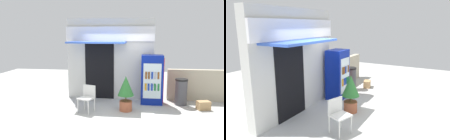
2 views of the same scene
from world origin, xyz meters
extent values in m
plane|color=#B2B2AD|center=(0.00, 0.00, 0.00)|extent=(16.00, 16.00, 0.00)
cube|color=silver|center=(-0.33, 1.55, 1.52)|extent=(3.31, 0.30, 3.04)
cube|color=white|center=(-0.33, 1.36, 2.47)|extent=(3.31, 0.08, 0.53)
cube|color=blue|center=(-0.73, 0.94, 2.17)|extent=(2.04, 0.91, 0.06)
cube|color=black|center=(-0.73, 1.38, 1.06)|extent=(1.10, 0.03, 2.12)
cube|color=navy|center=(1.23, 1.00, 0.87)|extent=(0.76, 0.57, 1.74)
cube|color=silver|center=(1.23, 0.70, 0.87)|extent=(0.61, 0.02, 1.22)
cube|color=red|center=(1.62, 1.00, 0.87)|extent=(0.02, 0.51, 1.57)
cylinder|color=orange|center=(1.02, 0.68, 0.67)|extent=(0.06, 0.06, 0.24)
cylinder|color=#1938A5|center=(1.12, 0.68, 0.67)|extent=(0.06, 0.06, 0.24)
cylinder|color=#1938A5|center=(1.23, 0.68, 0.67)|extent=(0.06, 0.06, 0.24)
cylinder|color=#196B2D|center=(1.33, 0.68, 0.67)|extent=(0.06, 0.06, 0.24)
cylinder|color=#196B2D|center=(1.45, 0.68, 0.67)|extent=(0.06, 0.06, 0.24)
cylinder|color=brown|center=(1.02, 0.68, 1.07)|extent=(0.06, 0.06, 0.24)
cylinder|color=brown|center=(1.12, 0.68, 1.07)|extent=(0.06, 0.06, 0.24)
cylinder|color=#1938A5|center=(1.23, 0.68, 1.07)|extent=(0.06, 0.06, 0.24)
cylinder|color=#B2B2B7|center=(1.33, 0.68, 1.07)|extent=(0.06, 0.06, 0.24)
cylinder|color=brown|center=(1.44, 0.68, 1.07)|extent=(0.06, 0.06, 0.24)
cylinder|color=silver|center=(-1.10, -0.35, 0.22)|extent=(0.04, 0.04, 0.44)
cylinder|color=silver|center=(-0.73, -0.48, 0.22)|extent=(0.04, 0.04, 0.44)
cylinder|color=silver|center=(-0.98, 0.00, 0.22)|extent=(0.04, 0.04, 0.44)
cylinder|color=silver|center=(-0.61, -0.13, 0.22)|extent=(0.04, 0.04, 0.44)
cube|color=silver|center=(-0.85, -0.24, 0.46)|extent=(0.56, 0.54, 0.04)
cube|color=silver|center=(-0.79, -0.06, 0.67)|extent=(0.43, 0.18, 0.37)
cylinder|color=#AD5B3D|center=(0.38, 0.08, 0.16)|extent=(0.41, 0.41, 0.33)
cylinder|color=brown|center=(0.38, 0.08, 0.42)|extent=(0.05, 0.05, 0.18)
cone|color=#2D7533|center=(0.38, 0.08, 0.83)|extent=(0.52, 0.52, 0.63)
cylinder|color=#47474C|center=(2.25, 0.96, 0.43)|extent=(0.41, 0.41, 0.87)
cylinder|color=black|center=(2.25, 0.96, 0.90)|extent=(0.43, 0.43, 0.06)
cube|color=#B7AD93|center=(3.04, 1.56, 0.59)|extent=(2.41, 0.22, 1.17)
cube|color=tan|center=(2.91, 0.51, 0.14)|extent=(0.46, 0.35, 0.28)
camera|label=1|loc=(0.87, -6.91, 2.46)|focal=35.90mm
camera|label=2|loc=(-4.82, -2.38, 2.62)|focal=32.48mm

